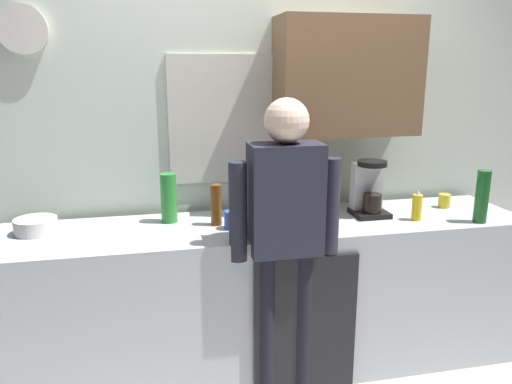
# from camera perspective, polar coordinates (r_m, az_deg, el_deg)

# --- Properties ---
(kitchen_counter) EXTENTS (2.98, 0.64, 0.88)m
(kitchen_counter) POSITION_cam_1_polar(r_m,az_deg,el_deg) (2.98, 1.62, -11.71)
(kitchen_counter) COLOR #B2B7BC
(kitchen_counter) RESTS_ON ground_plane
(dishwasher_panel) EXTENTS (0.56, 0.02, 0.79)m
(dishwasher_panel) POSITION_cam_1_polar(r_m,az_deg,el_deg) (2.74, 5.70, -15.23)
(dishwasher_panel) COLOR black
(dishwasher_panel) RESTS_ON ground_plane
(back_wall_assembly) EXTENTS (4.58, 0.42, 2.60)m
(back_wall_assembly) POSITION_cam_1_polar(r_m,az_deg,el_deg) (3.11, 1.09, 7.03)
(back_wall_assembly) COLOR silver
(back_wall_assembly) RESTS_ON ground_plane
(coffee_maker) EXTENTS (0.20, 0.20, 0.33)m
(coffee_maker) POSITION_cam_1_polar(r_m,az_deg,el_deg) (3.01, 12.80, 0.16)
(coffee_maker) COLOR black
(coffee_maker) RESTS_ON kitchen_counter
(bottle_clear_soda) EXTENTS (0.09, 0.09, 0.28)m
(bottle_clear_soda) POSITION_cam_1_polar(r_m,az_deg,el_deg) (2.84, -9.97, -0.68)
(bottle_clear_soda) COLOR #2D8C33
(bottle_clear_soda) RESTS_ON kitchen_counter
(bottle_amber_beer) EXTENTS (0.06, 0.06, 0.23)m
(bottle_amber_beer) POSITION_cam_1_polar(r_m,az_deg,el_deg) (2.76, -4.60, -1.49)
(bottle_amber_beer) COLOR brown
(bottle_amber_beer) RESTS_ON kitchen_counter
(bottle_red_vinegar) EXTENTS (0.06, 0.06, 0.22)m
(bottle_red_vinegar) POSITION_cam_1_polar(r_m,az_deg,el_deg) (2.72, 8.39, -1.89)
(bottle_red_vinegar) COLOR maroon
(bottle_red_vinegar) RESTS_ON kitchen_counter
(bottle_green_wine) EXTENTS (0.07, 0.07, 0.30)m
(bottle_green_wine) POSITION_cam_1_polar(r_m,az_deg,el_deg) (3.06, 24.50, -0.48)
(bottle_green_wine) COLOR #195923
(bottle_green_wine) RESTS_ON kitchen_counter
(cup_terracotta_mug) EXTENTS (0.08, 0.08, 0.09)m
(cup_terracotta_mug) POSITION_cam_1_polar(r_m,az_deg,el_deg) (3.00, 7.79, -1.65)
(cup_terracotta_mug) COLOR #B26647
(cup_terracotta_mug) RESTS_ON kitchen_counter
(cup_blue_mug) EXTENTS (0.08, 0.08, 0.10)m
(cup_blue_mug) POSITION_cam_1_polar(r_m,az_deg,el_deg) (2.70, -2.77, -3.22)
(cup_blue_mug) COLOR #3351B2
(cup_blue_mug) RESTS_ON kitchen_counter
(cup_yellow_cup) EXTENTS (0.07, 0.07, 0.08)m
(cup_yellow_cup) POSITION_cam_1_polar(r_m,az_deg,el_deg) (3.33, 20.80, -0.95)
(cup_yellow_cup) COLOR yellow
(cup_yellow_cup) RESTS_ON kitchen_counter
(mixing_bowl) EXTENTS (0.22, 0.22, 0.08)m
(mixing_bowl) POSITION_cam_1_polar(r_m,az_deg,el_deg) (2.88, -23.95, -3.56)
(mixing_bowl) COLOR white
(mixing_bowl) RESTS_ON kitchen_counter
(potted_plant) EXTENTS (0.15, 0.15, 0.23)m
(potted_plant) POSITION_cam_1_polar(r_m,az_deg,el_deg) (3.02, 3.74, 0.26)
(potted_plant) COLOR #9E5638
(potted_plant) RESTS_ON kitchen_counter
(dish_soap) EXTENTS (0.06, 0.06, 0.18)m
(dish_soap) POSITION_cam_1_polar(r_m,az_deg,el_deg) (2.99, 17.99, -1.64)
(dish_soap) COLOR yellow
(dish_soap) RESTS_ON kitchen_counter
(person_at_sink) EXTENTS (0.57, 0.22, 1.60)m
(person_at_sink) POSITION_cam_1_polar(r_m,az_deg,el_deg) (2.51, 3.34, -4.20)
(person_at_sink) COLOR black
(person_at_sink) RESTS_ON ground_plane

